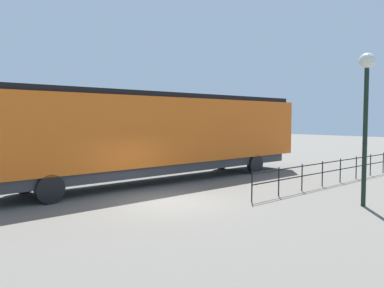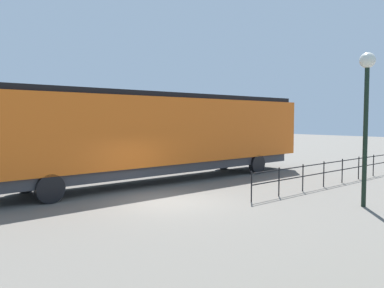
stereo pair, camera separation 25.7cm
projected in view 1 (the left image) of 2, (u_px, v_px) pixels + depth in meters
ground_plane at (169, 202)px, 14.90m from camera, size 120.00×120.00×0.00m
locomotive at (165, 133)px, 19.79m from camera, size 3.00×18.77×4.39m
lamp_post at (366, 94)px, 13.97m from camera, size 0.55×0.55×5.47m
platform_fence at (332, 169)px, 18.88m from camera, size 0.05×12.05×1.18m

